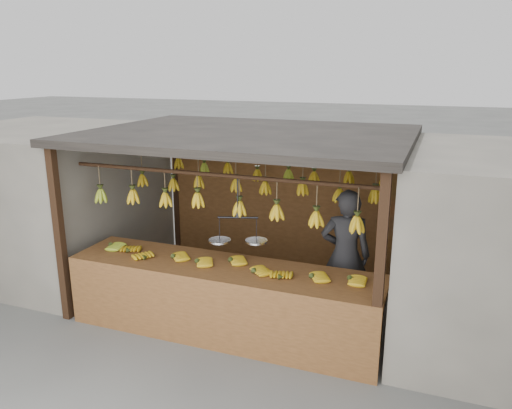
% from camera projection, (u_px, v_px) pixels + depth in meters
% --- Properties ---
extents(ground, '(80.00, 80.00, 0.00)m').
position_uv_depth(ground, '(249.00, 295.00, 7.34)').
color(ground, '#5B5B57').
extents(stall, '(4.30, 3.30, 2.40)m').
position_uv_depth(stall, '(257.00, 159.00, 7.11)').
color(stall, black).
rests_on(stall, ground).
extents(neighbor_left, '(3.00, 3.00, 2.30)m').
position_uv_depth(neighbor_left, '(47.00, 197.00, 8.26)').
color(neighbor_left, slate).
rests_on(neighbor_left, ground).
extents(counter, '(3.91, 0.89, 0.96)m').
position_uv_depth(counter, '(219.00, 283.00, 5.99)').
color(counter, brown).
rests_on(counter, ground).
extents(hanging_bananas, '(3.61, 2.25, 0.38)m').
position_uv_depth(hanging_bananas, '(249.00, 187.00, 6.91)').
color(hanging_bananas, '#92A523').
rests_on(hanging_bananas, ground).
extents(balance_scale, '(0.68, 0.40, 0.81)m').
position_uv_depth(balance_scale, '(238.00, 237.00, 6.01)').
color(balance_scale, black).
rests_on(balance_scale, ground).
extents(vendor, '(0.71, 0.53, 1.76)m').
position_uv_depth(vendor, '(345.00, 256.00, 6.44)').
color(vendor, '#262628').
rests_on(vendor, ground).
extents(bag_bundles, '(0.08, 0.26, 1.20)m').
position_uv_depth(bag_bundles, '(399.00, 220.00, 7.63)').
color(bag_bundles, '#199926').
rests_on(bag_bundles, ground).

